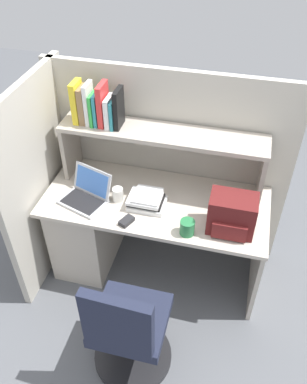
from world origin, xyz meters
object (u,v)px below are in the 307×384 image
(backpack, at_px, (232,215))
(paper_cup, at_px, (118,194))
(snack_canister, at_px, (187,227))
(laptop, at_px, (87,194))
(computer_mouse, at_px, (127,221))
(office_chair, at_px, (128,333))

(backpack, relative_size, paper_cup, 2.89)
(paper_cup, distance_m, snack_canister, 0.57)
(laptop, bearing_deg, snack_canister, -11.33)
(snack_canister, bearing_deg, backpack, 22.17)
(computer_mouse, relative_size, paper_cup, 1.00)
(backpack, bearing_deg, paper_cup, 173.43)
(office_chair, bearing_deg, backpack, -123.61)
(computer_mouse, bearing_deg, paper_cup, 146.12)
(backpack, xyz_separation_m, computer_mouse, (-0.67, -0.11, -0.11))
(laptop, distance_m, backpack, 1.02)
(computer_mouse, height_order, snack_canister, snack_canister)
(backpack, relative_size, snack_canister, 2.85)
(office_chair, bearing_deg, snack_canister, -109.66)
(paper_cup, relative_size, snack_canister, 0.99)
(backpack, relative_size, computer_mouse, 2.88)
(backpack, bearing_deg, laptop, 177.63)
(computer_mouse, xyz_separation_m, paper_cup, (-0.13, 0.20, 0.04))
(backpack, bearing_deg, office_chair, -125.60)
(computer_mouse, distance_m, paper_cup, 0.24)
(laptop, height_order, snack_canister, laptop)
(laptop, relative_size, backpack, 1.26)
(backpack, distance_m, paper_cup, 0.81)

